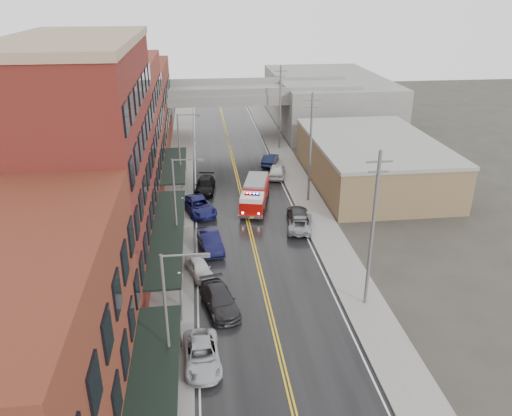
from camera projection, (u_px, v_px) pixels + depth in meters
road at (248, 223)px, 50.16m from camera, size 11.00×160.00×0.02m
sidewalk_left at (175, 226)px, 49.34m from camera, size 3.00×160.00×0.15m
sidewalk_right at (319, 219)px, 50.92m from camera, size 3.00×160.00×0.15m
curb_left at (192, 226)px, 49.52m from camera, size 0.30×160.00×0.15m
curb_right at (303, 220)px, 50.74m from camera, size 0.30×160.00×0.15m
brick_building_a at (16, 363)px, 22.68m from camera, size 9.00×18.00×12.00m
brick_building_b at (87, 166)px, 38.75m from camera, size 9.00×20.00×18.00m
brick_building_c at (119, 128)px, 55.26m from camera, size 9.00×15.00×15.00m
brick_building_far at (136, 107)px, 71.78m from camera, size 9.00×20.00×12.00m
tan_building at (372, 162)px, 59.97m from camera, size 14.00×22.00×5.00m
right_far_block at (327, 100)px, 86.86m from camera, size 18.00×30.00×8.00m
awning_0 at (151, 402)px, 24.51m from camera, size 2.60×16.00×3.09m
awning_1 at (168, 231)px, 41.79m from camera, size 2.60×18.00×3.09m
awning_2 at (175, 165)px, 57.70m from camera, size 2.60×13.00×3.09m
globe_lamp_1 at (180, 282)px, 35.81m from camera, size 0.44×0.44×3.12m
globe_lamp_2 at (183, 205)px, 48.54m from camera, size 0.44×0.44×3.12m
street_lamp_0 at (171, 315)px, 27.37m from camera, size 2.64×0.22×9.00m
street_lamp_1 at (178, 202)px, 41.92m from camera, size 2.64×0.22×9.00m
street_lamp_2 at (182, 147)px, 56.46m from camera, size 2.64×0.22×9.00m
utility_pole_0 at (373, 228)px, 34.76m from camera, size 1.80×0.24×12.00m
utility_pole_1 at (310, 146)px, 52.95m from camera, size 1.80×0.24×12.00m
utility_pole_2 at (280, 106)px, 71.13m from camera, size 1.80×0.24×12.00m
overpass at (227, 100)px, 76.85m from camera, size 40.00×10.00×7.50m
fire_truck at (255, 194)px, 53.42m from camera, size 4.37×7.95×2.77m
parked_car_left_2 at (202, 355)px, 31.12m from camera, size 2.49×4.97×1.35m
parked_car_left_3 at (220, 300)px, 36.47m from camera, size 3.20×5.51×1.50m
parked_car_left_4 at (199, 268)px, 40.81m from camera, size 2.72×4.31×1.37m
parked_car_left_5 at (210, 241)px, 44.90m from camera, size 2.51×5.11×1.61m
parked_car_left_6 at (198, 206)px, 52.22m from camera, size 4.23×6.24×1.59m
parked_car_left_7 at (205, 185)px, 57.78m from camera, size 2.76×5.51×1.54m
parked_car_right_0 at (300, 222)px, 48.77m from camera, size 3.31×5.37×1.39m
parked_car_right_1 at (298, 215)px, 50.22m from camera, size 2.68×5.31×1.48m
parked_car_right_2 at (277, 171)px, 62.31m from camera, size 2.94×5.20×1.67m
parked_car_right_3 at (270, 160)px, 66.56m from camera, size 3.01×4.83×1.50m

